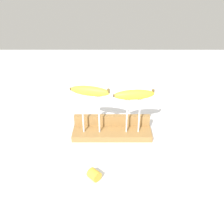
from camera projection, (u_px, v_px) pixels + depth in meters
ground_plane at (112, 135)px, 1.17m from camera, size 3.00×3.00×0.00m
wooden_board at (112, 133)px, 1.16m from camera, size 0.37×0.12×0.03m
board_backstop at (112, 120)px, 1.18m from camera, size 0.37×0.02×0.06m
fork_stand_left at (91, 111)px, 1.08m from camera, size 0.10×0.01×0.19m
fork_stand_right at (133, 113)px, 1.09m from camera, size 0.08×0.01×0.17m
banana_raised_left at (90, 91)px, 1.04m from camera, size 0.18×0.08×0.04m
banana_raised_right at (134, 95)px, 1.04m from camera, size 0.18×0.06×0.04m
fork_fallen_near at (41, 156)px, 1.03m from camera, size 0.15×0.07×0.01m
fork_fallen_far at (45, 188)px, 0.88m from camera, size 0.16×0.09×0.01m
banana_chunk_near at (94, 175)px, 0.91m from camera, size 0.06×0.06×0.04m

